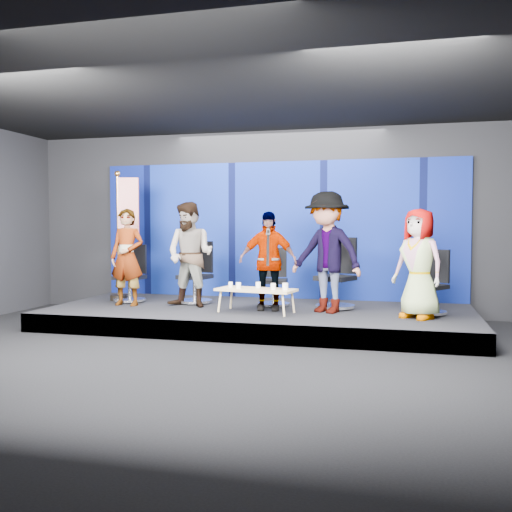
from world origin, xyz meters
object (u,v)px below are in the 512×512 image
Objects in this scene: mug_a at (231,284)px; chair_e at (431,293)px; mug_c at (258,285)px; chair_d at (337,285)px; chair_a at (131,283)px; mug_d at (273,286)px; panelist_e at (419,264)px; chair_c at (274,287)px; mug_b at (239,285)px; panelist_b at (190,255)px; mug_e at (285,286)px; flag_stand at (124,232)px; panelist_a at (127,257)px; chair_b at (196,283)px; panelist_c at (268,261)px; coffee_table at (256,290)px; panelist_d at (327,252)px.

chair_e is at bearing 7.24° from mug_a.
chair_d is at bearing 29.90° from mug_c.
chair_a is 2.93m from mug_d.
chair_c is at bearing -163.12° from panelist_e.
mug_a is 0.23m from mug_b.
panelist_b is at bearing -14.39° from chair_a.
mug_e is at bearing -4.41° from mug_d.
chair_a is 1.45m from panelist_b.
chair_c is at bearing -15.06° from flag_stand.
mug_c is at bearing -1.60° from panelist_a.
mug_b is (1.04, -0.87, 0.07)m from chair_b.
panelist_b reaches higher than mug_c.
panelist_a is at bearing -165.25° from panelist_b.
flag_stand is at bearing -153.72° from panelist_e.
chair_b is 0.46× the size of flag_stand.
panelist_c is at bearing 114.64° from mug_d.
chair_b is 1.09× the size of chair_e.
chair_a reaches higher than chair_e.
panelist_e is (3.81, -0.79, 0.45)m from chair_b.
mug_e is at bearing -11.21° from mug_a.
chair_c is 2.60m from chair_e.
mug_a is at bearing -6.63° from panelist_b.
flag_stand is at bearing 162.50° from coffee_table.
panelist_b is at bearing -33.67° from flag_stand.
panelist_a is at bearing 174.84° from panelist_c.
panelist_e reaches higher than mug_b.
panelist_d is at bearing 31.49° from mug_e.
mug_a is (1.91, -0.13, -0.41)m from panelist_a.
panelist_c is 0.84× the size of panelist_d.
flag_stand is at bearing -156.28° from chair_d.
mug_e is at bearing -8.07° from coffee_table.
panelist_a reaches higher than chair_d.
chair_d is 12.56× the size of mug_c.
panelist_b is at bearing 166.49° from mug_e.
chair_d is 1.18× the size of chair_e.
mug_b is (-1.37, -0.32, -0.53)m from panelist_d.
flag_stand is (-2.73, 0.86, 0.91)m from coffee_table.
chair_a is at bearing -154.12° from chair_d.
chair_d is 1.55m from panelist_e.
chair_a is 5.22m from chair_e.
chair_c is at bearing -157.54° from chair_d.
chair_e is at bearing 14.95° from mug_e.
mug_d is 3.27m from flag_stand.
mug_c is 0.33m from mug_d.
mug_e is (0.95, -0.19, 0.01)m from mug_a.
mug_a is (2.07, -0.60, 0.09)m from chair_a.
flag_stand is (-1.49, 0.51, 0.37)m from panelist_b.
coffee_table is 0.48m from mug_a.
mug_b is (0.96, -0.37, -0.46)m from panelist_b.
chair_a reaches higher than mug_c.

